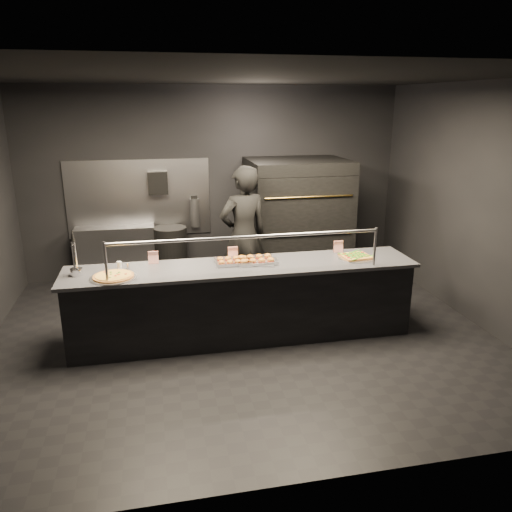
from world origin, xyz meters
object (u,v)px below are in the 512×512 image
slider_tray_a (233,261)px  square_pizza (356,257)px  round_pizza (113,277)px  trash_bin (171,254)px  service_counter (243,301)px  slider_tray_b (256,260)px  fire_extinguisher (195,212)px  beer_tap (75,262)px  pizza_oven (297,220)px  prep_shelf (117,255)px  worker (243,236)px  towel_dispenser (158,183)px

slider_tray_a → square_pizza: slider_tray_a is taller
round_pizza → trash_bin: 2.52m
service_counter → slider_tray_b: size_ratio=7.29×
trash_bin → slider_tray_a: bearing=-72.7°
slider_tray_a → square_pizza: bearing=-4.1°
service_counter → square_pizza: (1.40, -0.01, 0.47)m
fire_extinguisher → round_pizza: fire_extinguisher is taller
beer_tap → trash_bin: 2.54m
beer_tap → square_pizza: (3.25, -0.02, -0.13)m
slider_tray_b → trash_bin: slider_tray_b is taller
pizza_oven → square_pizza: 1.92m
round_pizza → slider_tray_b: size_ratio=0.89×
prep_shelf → fire_extinguisher: (1.25, 0.08, 0.61)m
slider_tray_a → worker: 1.06m
service_counter → square_pizza: size_ratio=9.50×
pizza_oven → prep_shelf: (-2.80, 0.42, -0.52)m
towel_dispenser → beer_tap: size_ratio=0.67×
beer_tap → square_pizza: beer_tap is taller
pizza_oven → square_pizza: size_ratio=4.42×
towel_dispenser → slider_tray_b: 2.62m
slider_tray_b → square_pizza: slider_tray_b is taller
pizza_oven → worker: 1.27m
prep_shelf → towel_dispenser: (0.70, 0.07, 1.10)m
beer_tap → round_pizza: bearing=-22.5°
round_pizza → worker: size_ratio=0.26×
worker → prep_shelf: bearing=-49.6°
towel_dispenser → fire_extinguisher: towel_dispenser is taller
slider_tray_b → towel_dispenser: bearing=114.9°
slider_tray_a → fire_extinguisher: bearing=96.2°
service_counter → worker: 1.24m
beer_tap → slider_tray_b: size_ratio=0.93×
prep_shelf → slider_tray_b: bearing=-51.6°
prep_shelf → slider_tray_b: slider_tray_b is taller
prep_shelf → round_pizza: (0.15, -2.47, 0.49)m
towel_dispenser → round_pizza: size_ratio=0.70×
prep_shelf → square_pizza: square_pizza is taller
prep_shelf → slider_tray_a: (1.50, -2.22, 0.50)m
worker → fire_extinguisher: bearing=-82.4°
towel_dispenser → round_pizza: bearing=-102.2°
pizza_oven → slider_tray_a: 2.22m
prep_shelf → square_pizza: 3.83m
towel_dispenser → slider_tray_b: bearing=-65.1°
service_counter → towel_dispenser: 2.78m
trash_bin → fire_extinguisher: bearing=23.7°
fire_extinguisher → slider_tray_a: 2.32m
slider_tray_b → beer_tap: bearing=-178.2°
prep_shelf → round_pizza: round_pizza is taller
service_counter → pizza_oven: (1.20, 1.90, 0.50)m
trash_bin → worker: (0.97, -1.11, 0.53)m
towel_dispenser → prep_shelf: bearing=-174.3°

